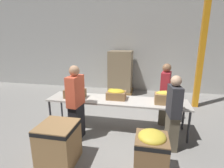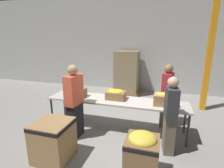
# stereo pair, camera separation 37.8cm
# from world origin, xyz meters

# --- Properties ---
(ground_plane) EXTENTS (30.00, 30.00, 0.00)m
(ground_plane) POSITION_xyz_m (0.00, 0.00, 0.00)
(ground_plane) COLOR gray
(wall_back) EXTENTS (16.00, 0.08, 4.00)m
(wall_back) POSITION_xyz_m (0.00, 3.61, 2.00)
(wall_back) COLOR #B7B7B2
(wall_back) RESTS_ON ground_plane
(sorting_table) EXTENTS (3.37, 0.71, 0.78)m
(sorting_table) POSITION_xyz_m (0.00, 0.00, 0.73)
(sorting_table) COLOR beige
(sorting_table) RESTS_ON ground_plane
(banana_box_0) EXTENTS (0.49, 0.31, 0.28)m
(banana_box_0) POSITION_xyz_m (-1.04, -0.06, 0.91)
(banana_box_0) COLOR olive
(banana_box_0) RESTS_ON sorting_table
(banana_box_1) EXTENTS (0.45, 0.34, 0.24)m
(banana_box_1) POSITION_xyz_m (-0.02, 0.05, 0.90)
(banana_box_1) COLOR olive
(banana_box_1) RESTS_ON sorting_table
(banana_box_2) EXTENTS (0.48, 0.27, 0.30)m
(banana_box_2) POSITION_xyz_m (1.13, -0.05, 0.93)
(banana_box_2) COLOR #A37A4C
(banana_box_2) RESTS_ON sorting_table
(volunteer_0) EXTENTS (0.30, 0.46, 1.61)m
(volunteer_0) POSITION_xyz_m (1.17, 0.57, 0.80)
(volunteer_0) COLOR #6B604C
(volunteer_0) RESTS_ON ground_plane
(volunteer_1) EXTENTS (0.27, 0.47, 1.67)m
(volunteer_1) POSITION_xyz_m (-0.80, -0.58, 0.83)
(volunteer_1) COLOR black
(volunteer_1) RESTS_ON ground_plane
(volunteer_2) EXTENTS (0.26, 0.44, 1.54)m
(volunteer_2) POSITION_xyz_m (1.24, -0.56, 0.76)
(volunteer_2) COLOR #6B604C
(volunteer_2) RESTS_ON ground_plane
(donation_bin_0) EXTENTS (0.64, 0.64, 0.75)m
(donation_bin_0) POSITION_xyz_m (-0.81, -1.41, 0.40)
(donation_bin_0) COLOR #A37A4C
(donation_bin_0) RESTS_ON ground_plane
(donation_bin_1) EXTENTS (0.52, 0.52, 0.80)m
(donation_bin_1) POSITION_xyz_m (0.82, -1.41, 0.43)
(donation_bin_1) COLOR olive
(donation_bin_1) RESTS_ON ground_plane
(support_pillar) EXTENTS (0.16, 0.16, 4.00)m
(support_pillar) POSITION_xyz_m (2.32, 2.01, 2.00)
(support_pillar) COLOR orange
(support_pillar) RESTS_ON ground_plane
(pallet_stack_0) EXTENTS (0.98, 0.98, 1.73)m
(pallet_stack_0) POSITION_xyz_m (-0.36, 3.00, 0.85)
(pallet_stack_0) COLOR olive
(pallet_stack_0) RESTS_ON ground_plane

